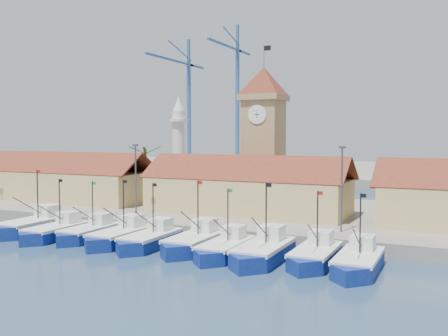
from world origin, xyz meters
The scene contains 21 objects.
ground centered at (0.00, 0.00, 0.00)m, with size 400.00×400.00×0.00m, color navy.
quay centered at (0.00, 24.00, 0.75)m, with size 140.00×32.00×1.50m, color gray.
terminal centered at (0.00, 110.00, 1.00)m, with size 240.00×80.00×2.00m, color gray.
boat_0 centered at (-20.62, 3.08, 0.82)m, with size 3.83×10.49×7.94m.
boat_1 centered at (-16.00, 1.92, 0.73)m, with size 3.43×9.39×7.10m.
boat_2 centered at (-12.21, 3.10, 0.71)m, with size 3.29×9.03×6.83m.
boat_3 centered at (-7.66, 2.65, 0.75)m, with size 3.51×9.60×7.27m.
boat_4 centered at (-3.83, 2.60, 0.73)m, with size 3.40×9.32×7.06m.
boat_5 centered at (1.06, 3.36, 0.77)m, with size 3.60×9.85×7.45m.
boat_6 centered at (4.92, 2.34, 0.71)m, with size 3.32×9.10×6.89m.
boat_7 centered at (8.86, 2.22, 0.79)m, with size 3.69×10.10×7.65m.
boat_8 centered at (13.50, 3.20, 0.72)m, with size 3.36×9.21×6.97m.
boat_9 centered at (17.46, 2.36, 0.73)m, with size 3.40×9.32×7.05m.
hall_left centered at (-32.00, 20.00, 3.99)m, with size 31.20×10.13×7.61m.
hall_center centered at (0.00, 20.00, 3.99)m, with size 27.04×10.13×7.61m.
clock_tower centered at (0.00, 26.00, 11.96)m, with size 5.80×5.80×22.70m.
minaret centered at (-15.00, 28.00, 9.73)m, with size 3.00×3.00×16.30m.
palm_tree centered at (-20.00, 26.00, 6.25)m, with size 5.60×5.03×8.39m.
lamp_posts centered at (0.50, 12.00, 6.48)m, with size 80.70×0.25×9.03m.
crane_blue_far centered at (-54.36, 100.26, 24.63)m, with size 1.00×34.61×40.50m.
crane_blue_near centered at (-39.81, 106.89, 26.81)m, with size 1.00×30.99×44.99m.
Camera 1 is at (24.85, -40.29, 11.62)m, focal length 40.00 mm.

